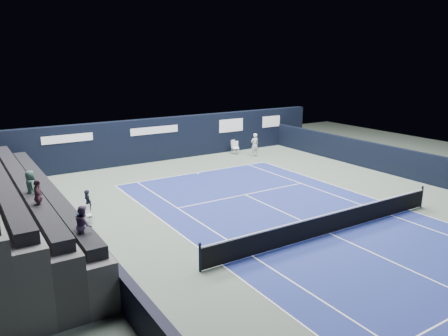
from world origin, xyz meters
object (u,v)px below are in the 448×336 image
(folding_chair_back_b, at_px, (236,147))
(tennis_player, at_px, (255,145))
(folding_chair_back_a, at_px, (234,144))
(tennis_net, at_px, (330,222))
(line_judge_chair, at_px, (87,213))

(folding_chair_back_b, xyz_separation_m, tennis_player, (0.83, -1.37, 0.30))
(folding_chair_back_a, xyz_separation_m, tennis_net, (-5.33, -15.56, -0.19))
(folding_chair_back_b, height_order, tennis_net, tennis_net)
(line_judge_chair, bearing_deg, folding_chair_back_a, 31.54)
(folding_chair_back_a, distance_m, folding_chair_back_b, 0.34)
(folding_chair_back_b, relative_size, line_judge_chair, 1.20)
(tennis_net, bearing_deg, folding_chair_back_a, 71.11)
(tennis_net, xyz_separation_m, tennis_player, (6.13, 13.88, 0.37))
(folding_chair_back_a, relative_size, folding_chair_back_b, 1.04)
(folding_chair_back_a, relative_size, line_judge_chair, 1.25)
(folding_chair_back_b, height_order, tennis_player, tennis_player)
(folding_chair_back_a, relative_size, tennis_net, 0.08)
(folding_chair_back_b, bearing_deg, tennis_net, -88.68)
(folding_chair_back_a, height_order, tennis_net, tennis_net)
(folding_chair_back_b, distance_m, tennis_net, 16.14)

